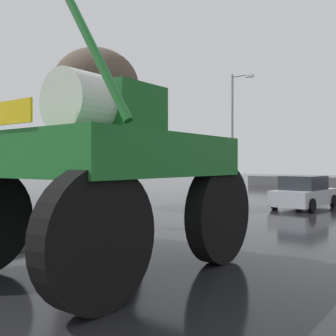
{
  "coord_description": "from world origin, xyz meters",
  "views": [
    {
      "loc": [
        5.3,
        0.49,
        2.06
      ],
      "look_at": [
        -0.86,
        8.64,
        1.96
      ],
      "focal_mm": 42.39,
      "sensor_mm": 36.0,
      "label": 1
    }
  ],
  "objects_px": {
    "oversize_sprayer": "(106,166)",
    "streetlight_far_left": "(234,129)",
    "sedan_ahead": "(304,193)",
    "bare_tree_left": "(96,86)",
    "traffic_signal_near_left": "(96,150)"
  },
  "relations": [
    {
      "from": "oversize_sprayer",
      "to": "streetlight_far_left",
      "type": "bearing_deg",
      "value": 19.48
    },
    {
      "from": "streetlight_far_left",
      "to": "oversize_sprayer",
      "type": "bearing_deg",
      "value": -69.8
    },
    {
      "from": "sedan_ahead",
      "to": "bare_tree_left",
      "type": "height_order",
      "value": "bare_tree_left"
    },
    {
      "from": "sedan_ahead",
      "to": "bare_tree_left",
      "type": "bearing_deg",
      "value": 123.8
    },
    {
      "from": "oversize_sprayer",
      "to": "sedan_ahead",
      "type": "xyz_separation_m",
      "value": [
        -0.37,
        13.06,
        -1.3
      ]
    },
    {
      "from": "sedan_ahead",
      "to": "streetlight_far_left",
      "type": "height_order",
      "value": "streetlight_far_left"
    },
    {
      "from": "traffic_signal_near_left",
      "to": "sedan_ahead",
      "type": "bearing_deg",
      "value": 67.79
    },
    {
      "from": "traffic_signal_near_left",
      "to": "bare_tree_left",
      "type": "distance_m",
      "value": 7.41
    },
    {
      "from": "oversize_sprayer",
      "to": "bare_tree_left",
      "type": "bearing_deg",
      "value": 47.59
    },
    {
      "from": "sedan_ahead",
      "to": "oversize_sprayer",
      "type": "bearing_deg",
      "value": -174.39
    },
    {
      "from": "oversize_sprayer",
      "to": "bare_tree_left",
      "type": "height_order",
      "value": "bare_tree_left"
    },
    {
      "from": "oversize_sprayer",
      "to": "streetlight_far_left",
      "type": "height_order",
      "value": "streetlight_far_left"
    },
    {
      "from": "traffic_signal_near_left",
      "to": "bare_tree_left",
      "type": "height_order",
      "value": "bare_tree_left"
    },
    {
      "from": "bare_tree_left",
      "to": "oversize_sprayer",
      "type": "bearing_deg",
      "value": -41.69
    },
    {
      "from": "oversize_sprayer",
      "to": "traffic_signal_near_left",
      "type": "relative_size",
      "value": 1.59
    }
  ]
}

